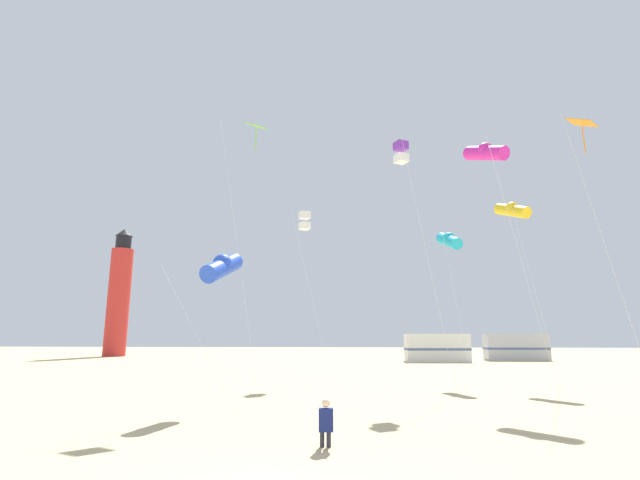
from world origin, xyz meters
The scene contains 12 objects.
kite_flyer_standing centered at (0.82, 4.48, 0.61)m, with size 0.36×0.53×1.16m.
kite_diamond_orange centered at (10.08, 9.48, 9.95)m, with size 1.88×1.69×10.61m.
kite_diamond_lime centered at (-2.96, 12.60, 11.63)m, with size 2.24×2.09×12.44m.
kite_tube_cyan centered at (7.30, 20.82, 8.29)m, with size 1.33×2.59×8.99m.
kite_box_white centered at (-1.56, 21.27, 9.76)m, with size 2.31×2.13×10.36m.
kite_tube_magenta centered at (8.02, 14.65, 11.38)m, with size 3.08×3.40×12.09m.
kite_tube_gold centered at (11.01, 20.37, 9.98)m, with size 2.41×2.86×10.68m.
kite_box_violet centered at (4.10, 16.04, 12.05)m, with size 2.56×2.56×12.66m.
kite_tube_blue centered at (-3.57, 10.36, 5.26)m, with size 3.27×3.22×5.96m.
lighthouse_distant centered at (-29.49, 52.02, 7.84)m, with size 2.80×2.80×16.80m.
rv_van_white centered at (9.89, 42.50, 1.39)m, with size 6.57×2.74×2.80m.
rv_van_silver centered at (18.80, 45.60, 1.39)m, with size 6.45×2.36×2.80m.
Camera 1 is at (1.56, -7.17, 2.63)m, focal length 26.05 mm.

